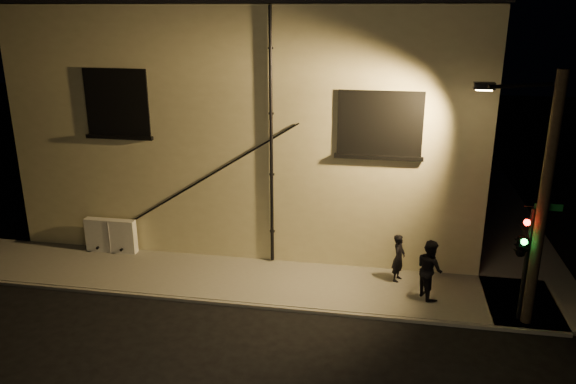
% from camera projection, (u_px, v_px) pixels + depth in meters
% --- Properties ---
extents(ground, '(90.00, 90.00, 0.00)m').
position_uv_depth(ground, '(313.00, 312.00, 16.22)').
color(ground, black).
extents(sidewalk, '(21.00, 16.00, 0.12)m').
position_uv_depth(sidewalk, '(363.00, 251.00, 20.10)').
color(sidewalk, slate).
rests_on(sidewalk, ground).
extents(building, '(16.20, 12.23, 8.80)m').
position_uv_depth(building, '(273.00, 106.00, 23.75)').
color(building, beige).
rests_on(building, ground).
extents(utility_cabinet, '(1.83, 0.31, 1.20)m').
position_uv_depth(utility_cabinet, '(111.00, 235.00, 19.79)').
color(utility_cabinet, white).
rests_on(utility_cabinet, sidewalk).
extents(pedestrian_a, '(0.54, 0.66, 1.54)m').
position_uv_depth(pedestrian_a, '(399.00, 258.00, 17.62)').
color(pedestrian_a, black).
rests_on(pedestrian_a, sidewalk).
extents(pedestrian_b, '(1.01, 1.10, 1.82)m').
position_uv_depth(pedestrian_b, '(429.00, 269.00, 16.57)').
color(pedestrian_b, black).
rests_on(pedestrian_b, sidewalk).
extents(traffic_signal, '(1.21, 1.99, 3.41)m').
position_uv_depth(traffic_signal, '(522.00, 244.00, 14.88)').
color(traffic_signal, black).
rests_on(traffic_signal, sidewalk).
extents(streetlamp_pole, '(2.02, 1.39, 6.98)m').
position_uv_depth(streetlamp_pole, '(539.00, 197.00, 14.47)').
color(streetlamp_pole, black).
rests_on(streetlamp_pole, ground).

